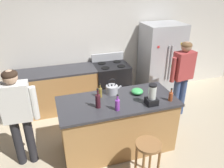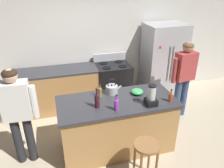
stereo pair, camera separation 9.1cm
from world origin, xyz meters
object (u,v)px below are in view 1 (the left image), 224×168
at_px(bar_stool, 148,152).
at_px(bottle_soda, 117,105).
at_px(person_by_island_left, 17,111).
at_px(kitchen_island, 117,124).
at_px(bottle_vinegar, 100,92).
at_px(blender_appliance, 152,96).
at_px(refrigerator, 160,61).
at_px(bottle_cooking_sauce, 171,96).
at_px(person_by_sink_right, 183,73).
at_px(tea_kettle, 112,89).
at_px(bottle_wine, 98,101).
at_px(mixing_bowl, 137,91).
at_px(stove_range, 111,83).

distance_m(bar_stool, bottle_soda, 0.78).
distance_m(person_by_island_left, bar_stool, 1.94).
xyz_separation_m(kitchen_island, bottle_soda, (-0.10, -0.26, 0.56)).
xyz_separation_m(bar_stool, bottle_vinegar, (-0.42, 0.98, 0.50)).
bearing_deg(blender_appliance, bottle_vinegar, 146.46).
bearing_deg(refrigerator, bottle_vinegar, -144.42).
bearing_deg(bottle_soda, bottle_cooking_sauce, 0.33).
relative_size(person_by_island_left, person_by_sink_right, 1.00).
bearing_deg(bar_stool, kitchen_island, 103.05).
bearing_deg(blender_appliance, tea_kettle, 132.30).
distance_m(bottle_cooking_sauce, bottle_wine, 1.15).
bearing_deg(bar_stool, mixing_bowl, 77.35).
distance_m(person_by_island_left, mixing_bowl, 1.87).
bearing_deg(bottle_wine, tea_kettle, 47.49).
bearing_deg(person_by_island_left, bottle_cooking_sauce, -8.96).
relative_size(kitchen_island, person_by_sink_right, 1.18).
relative_size(bar_stool, mixing_bowl, 3.32).
xyz_separation_m(refrigerator, bar_stool, (-1.41, -2.28, -0.37)).
distance_m(refrigerator, mixing_bowl, 1.84).
bearing_deg(bottle_wine, bottle_vinegar, 69.42).
distance_m(bottle_vinegar, bottle_wine, 0.32).
height_order(kitchen_island, bottle_wine, bottle_wine).
bearing_deg(bottle_cooking_sauce, tea_kettle, 147.62).
xyz_separation_m(refrigerator, person_by_sink_right, (-0.02, -0.92, 0.09)).
relative_size(refrigerator, stove_range, 1.59).
xyz_separation_m(person_by_island_left, person_by_sink_right, (3.06, 0.47, 0.01)).
bearing_deg(person_by_sink_right, bottle_soda, -153.25).
distance_m(bottle_soda, tea_kettle, 0.52).
height_order(stove_range, tea_kettle, tea_kettle).
bearing_deg(bottle_vinegar, kitchen_island, -39.82).
xyz_separation_m(kitchen_island, mixing_bowl, (0.38, 0.11, 0.51)).
distance_m(kitchen_island, bottle_soda, 0.62).
bearing_deg(tea_kettle, bottle_vinegar, -164.57).
relative_size(person_by_island_left, tea_kettle, 5.82).
relative_size(bottle_wine, tea_kettle, 1.15).
distance_m(bottle_soda, bottle_vinegar, 0.48).
distance_m(blender_appliance, bottle_soda, 0.55).
bearing_deg(stove_range, bottle_wine, -113.75).
distance_m(kitchen_island, person_by_sink_right, 1.75).
bearing_deg(tea_kettle, stove_range, 73.11).
bearing_deg(person_by_island_left, kitchen_island, -3.98).
bearing_deg(stove_range, bottle_vinegar, -114.45).
xyz_separation_m(person_by_island_left, bottle_vinegar, (1.25, 0.09, 0.05)).
bearing_deg(tea_kettle, refrigerator, 37.79).
bearing_deg(bar_stool, person_by_sink_right, 44.44).
bearing_deg(bottle_soda, bottle_wine, 148.56).
relative_size(bar_stool, bottle_wine, 2.10).
height_order(refrigerator, person_by_sink_right, refrigerator).
bearing_deg(person_by_sink_right, tea_kettle, -168.53).
bearing_deg(person_by_sink_right, blender_appliance, -142.93).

